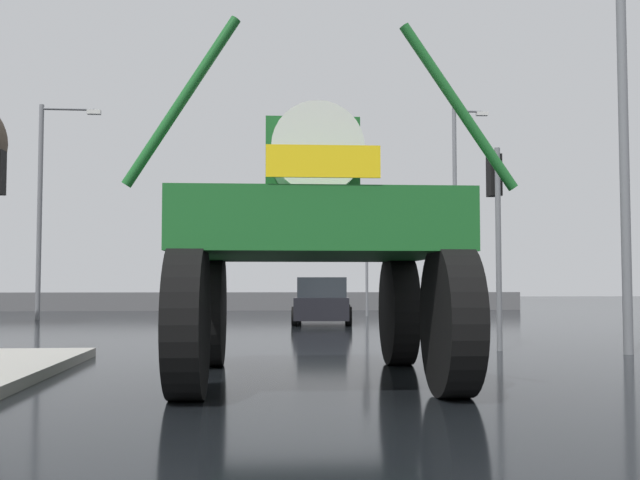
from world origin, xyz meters
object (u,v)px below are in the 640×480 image
traffic_signal_near_right (495,203)px  traffic_signal_far_left (366,245)px  oversize_sprayer (312,237)px  sedan_ahead (322,302)px  streetlight_near_right (631,84)px  streetlight_far_right (457,201)px  streetlight_far_left (45,198)px

traffic_signal_near_right → traffic_signal_far_left: 16.80m
oversize_sprayer → sedan_ahead: 15.06m
sedan_ahead → streetlight_near_right: (4.78, -11.69, 4.36)m
sedan_ahead → streetlight_far_right: streetlight_far_right is taller
traffic_signal_near_right → traffic_signal_far_left: size_ratio=1.00×
oversize_sprayer → streetlight_far_left: (-8.52, 19.02, 2.57)m
traffic_signal_near_right → streetlight_near_right: (2.28, -1.14, 2.16)m
traffic_signal_near_right → streetlight_far_right: bearing=77.3°
traffic_signal_near_right → streetlight_far_left: streetlight_far_left is taller
traffic_signal_near_right → traffic_signal_far_left: (-0.12, 16.80, -0.01)m
streetlight_far_right → traffic_signal_far_left: bearing=-164.0°
oversize_sprayer → streetlight_near_right: bearing=-61.5°
sedan_ahead → streetlight_near_right: 13.36m
streetlight_far_left → streetlight_far_right: (16.59, 3.36, 0.42)m
traffic_signal_far_left → traffic_signal_near_right: bearing=-89.6°
sedan_ahead → traffic_signal_near_right: size_ratio=1.07×
sedan_ahead → streetlight_near_right: streetlight_near_right is taller
streetlight_far_right → sedan_ahead: bearing=-131.4°
traffic_signal_near_right → streetlight_far_left: (-12.53, 14.63, 1.59)m
sedan_ahead → traffic_signal_far_left: 7.03m
sedan_ahead → streetlight_near_right: size_ratio=0.47×
oversize_sprayer → streetlight_far_left: bearing=25.4°
traffic_signal_near_right → streetlight_far_left: size_ratio=0.50×
oversize_sprayer → traffic_signal_near_right: oversize_sprayer is taller
oversize_sprayer → streetlight_far_right: 23.98m
streetlight_far_left → traffic_signal_near_right: bearing=-49.4°
sedan_ahead → traffic_signal_near_right: bearing=-160.5°
streetlight_far_left → sedan_ahead: bearing=-22.2°
oversize_sprayer → streetlight_near_right: 7.74m
traffic_signal_near_right → traffic_signal_far_left: bearing=90.4°
oversize_sprayer → sedan_ahead: size_ratio=1.29×
traffic_signal_near_right → oversize_sprayer: bearing=-132.4°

